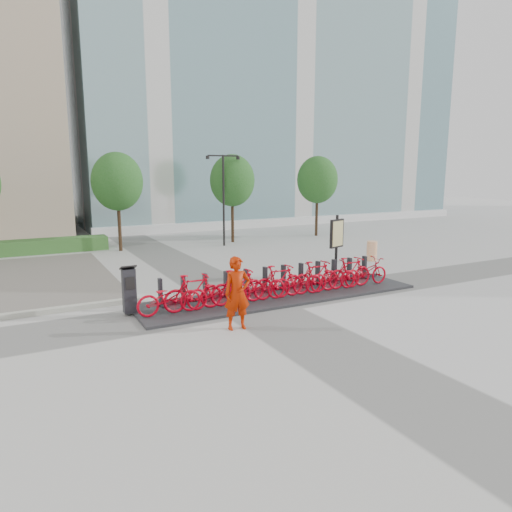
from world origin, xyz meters
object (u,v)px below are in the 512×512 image
bike_0 (169,297)px  construction_barrel (372,251)px  kiosk (129,290)px  map_sign (337,236)px  worker_red (237,293)px

bike_0 → construction_barrel: bearing=-70.9°
kiosk → construction_barrel: kiosk is taller
kiosk → map_sign: bearing=8.4°
kiosk → map_sign: size_ratio=0.58×
kiosk → construction_barrel: bearing=14.7°
bike_0 → map_sign: (7.34, 1.89, 1.04)m
bike_0 → construction_barrel: (10.86, 3.75, -0.11)m
kiosk → map_sign: map_sign is taller
bike_0 → kiosk: bearing=54.6°
construction_barrel → map_sign: 4.15m
bike_0 → worker_red: (1.27, -1.82, 0.39)m
map_sign → construction_barrel: bearing=8.9°
worker_red → map_sign: bearing=38.4°
construction_barrel → kiosk: bearing=-165.5°
bike_0 → kiosk: 1.20m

